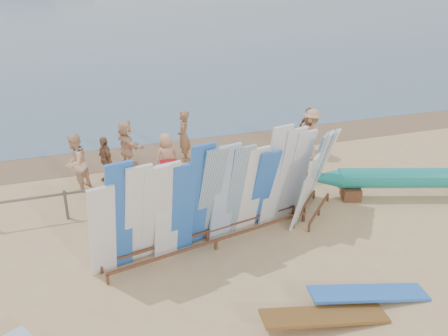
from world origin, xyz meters
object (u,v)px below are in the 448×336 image
object	(u,v)px
side_surfboard_rack	(315,177)
beach_chair_right	(141,189)
flat_board_d	(368,300)
beachgoer_10	(308,130)
beach_chair_left	(170,180)
beachgoer_7	(184,136)
stroller	(204,176)
beachgoer_8	(303,150)
beachgoer_4	(105,159)
flat_board_c	(324,324)
beachgoer_6	(167,158)
vendor_table	(250,209)
beachgoer_extra_0	(312,133)
beachgoer_2	(76,163)
beachgoer_5	(127,145)
outrigger_canoe	(415,179)

from	to	relation	value
side_surfboard_rack	beach_chair_right	distance (m)	5.37
flat_board_d	beachgoer_10	world-z (taller)	beachgoer_10
side_surfboard_rack	beach_chair_left	world-z (taller)	side_surfboard_rack
beachgoer_10	flat_board_d	bearing A→B (deg)	-29.11
flat_board_d	beachgoer_7	bearing A→B (deg)	20.41
side_surfboard_rack	flat_board_d	size ratio (longest dim) A/B	0.99
stroller	beachgoer_8	size ratio (longest dim) A/B	0.58
beachgoer_10	beachgoer_4	distance (m)	7.53
beach_chair_right	beachgoer_4	bearing A→B (deg)	120.52
flat_board_c	beachgoer_10	size ratio (longest dim) A/B	1.56
flat_board_c	beach_chair_left	xyz separation A→B (m)	(-1.66, 7.13, 0.26)
flat_board_d	beachgoer_6	bearing A→B (deg)	29.48
vendor_table	beachgoer_10	world-z (taller)	beachgoer_10
beachgoer_extra_0	beachgoer_8	xyz separation A→B (m)	(-1.06, -1.40, -0.00)
beachgoer_extra_0	beachgoer_8	size ratio (longest dim) A/B	1.00
side_surfboard_rack	beachgoer_4	xyz separation A→B (m)	(-5.41, 4.11, -0.42)
beach_chair_right	beachgoer_8	distance (m)	5.51
stroller	beachgoer_2	xyz separation A→B (m)	(-3.82, 1.14, 0.53)
beach_chair_left	beach_chair_right	xyz separation A→B (m)	(-0.99, -0.29, -0.02)
side_surfboard_rack	flat_board_d	bearing A→B (deg)	-144.87
beachgoer_5	beach_chair_left	bearing A→B (deg)	-171.82
outrigger_canoe	stroller	world-z (taller)	stroller
side_surfboard_rack	stroller	world-z (taller)	side_surfboard_rack
side_surfboard_rack	beach_chair_left	size ratio (longest dim) A/B	3.03
side_surfboard_rack	beachgoer_4	bearing A→B (deg)	97.14
beachgoer_4	beach_chair_right	bearing A→B (deg)	14.43
flat_board_d	beachgoer_2	world-z (taller)	beachgoer_2
side_surfboard_rack	flat_board_d	xyz separation A→B (m)	(-0.61, -3.78, -1.20)
beachgoer_6	beachgoer_7	xyz separation A→B (m)	(0.94, 1.47, 0.11)
beachgoer_5	outrigger_canoe	bearing A→B (deg)	-142.50
beach_chair_left	beachgoer_2	world-z (taller)	beachgoer_2
beachgoer_2	beachgoer_5	bearing A→B (deg)	161.47
beach_chair_right	beachgoer_extra_0	size ratio (longest dim) A/B	0.44
vendor_table	beachgoer_4	distance (m)	5.30
beachgoer_8	beachgoer_5	distance (m)	6.06
outrigger_canoe	beachgoer_6	distance (m)	7.80
flat_board_d	beach_chair_right	size ratio (longest dim) A/B	3.36
beach_chair_right	stroller	size ratio (longest dim) A/B	0.77
beachgoer_10	beachgoer_5	distance (m)	6.74
stroller	beachgoer_10	world-z (taller)	beachgoer_10
beach_chair_right	stroller	world-z (taller)	stroller
beach_chair_right	beachgoer_extra_0	distance (m)	6.68
outrigger_canoe	beachgoer_8	bearing A→B (deg)	151.29
outrigger_canoe	beachgoer_6	bearing A→B (deg)	170.58
beachgoer_10	outrigger_canoe	bearing A→B (deg)	5.64
flat_board_c	beachgoer_7	world-z (taller)	beachgoer_7
vendor_table	beachgoer_extra_0	world-z (taller)	beachgoer_extra_0
beachgoer_extra_0	outrigger_canoe	bearing A→B (deg)	54.80
flat_board_d	beachgoer_10	xyz separation A→B (m)	(2.72, 8.19, 0.86)
flat_board_d	beachgoer_8	size ratio (longest dim) A/B	1.50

